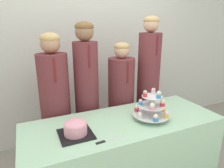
{
  "coord_description": "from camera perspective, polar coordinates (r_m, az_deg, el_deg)",
  "views": [
    {
      "loc": [
        -0.75,
        -1.07,
        1.56
      ],
      "look_at": [
        -0.11,
        0.36,
        1.08
      ],
      "focal_mm": 32.0,
      "sensor_mm": 36.0,
      "label": 1
    }
  ],
  "objects": [
    {
      "name": "wall_back",
      "position": [
        2.72,
        -8.29,
        12.27
      ],
      "size": [
        9.0,
        0.06,
        2.7
      ],
      "color": "silver",
      "rests_on": "ground_plane"
    },
    {
      "name": "table",
      "position": [
        1.98,
        3.43,
        -20.0
      ],
      "size": [
        1.74,
        0.65,
        0.74
      ],
      "color": "#A8DBB2",
      "rests_on": "ground_plane"
    },
    {
      "name": "round_cake",
      "position": [
        1.57,
        -10.41,
        -12.19
      ],
      "size": [
        0.25,
        0.25,
        0.12
      ],
      "color": "black",
      "rests_on": "table"
    },
    {
      "name": "cake_knife",
      "position": [
        1.5,
        -1.79,
        -15.96
      ],
      "size": [
        0.24,
        0.04,
        0.01
      ],
      "rotation": [
        0.0,
        0.0,
        0.1
      ],
      "color": "silver",
      "rests_on": "table"
    },
    {
      "name": "cupcake_stand",
      "position": [
        1.8,
        11.42,
        -6.36
      ],
      "size": [
        0.33,
        0.33,
        0.28
      ],
      "color": "silver",
      "rests_on": "table"
    },
    {
      "name": "student_0",
      "position": [
        2.11,
        -15.66,
        -7.65
      ],
      "size": [
        0.29,
        0.3,
        1.48
      ],
      "color": "brown",
      "rests_on": "ground_plane"
    },
    {
      "name": "student_1",
      "position": [
        2.15,
        -7.13,
        -4.74
      ],
      "size": [
        0.25,
        0.26,
        1.58
      ],
      "color": "brown",
      "rests_on": "ground_plane"
    },
    {
      "name": "student_2",
      "position": [
        2.33,
        2.57,
        -6.26
      ],
      "size": [
        0.29,
        0.3,
        1.37
      ],
      "color": "brown",
      "rests_on": "ground_plane"
    },
    {
      "name": "student_3",
      "position": [
        2.46,
        10.15,
        -1.61
      ],
      "size": [
        0.26,
        0.27,
        1.64
      ],
      "color": "brown",
      "rests_on": "ground_plane"
    }
  ]
}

